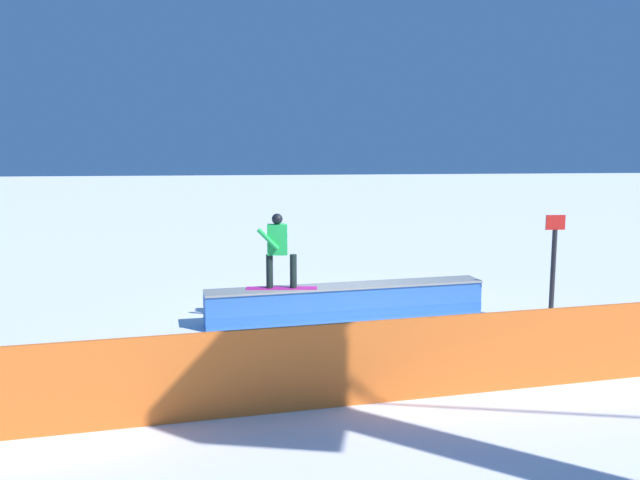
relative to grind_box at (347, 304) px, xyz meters
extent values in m
plane|color=white|center=(0.00, 0.00, -0.33)|extent=(120.00, 120.00, 0.00)
cube|color=blue|center=(0.00, 0.00, 0.01)|extent=(5.93, 1.38, 0.70)
cube|color=blue|center=(0.00, 0.00, -0.16)|extent=(5.94, 1.39, 0.17)
cube|color=gray|center=(0.00, 0.00, 0.38)|extent=(5.94, 1.44, 0.04)
cube|color=#BF1D8A|center=(1.37, 0.19, 0.41)|extent=(1.46, 0.39, 0.01)
cylinder|color=black|center=(1.61, 0.17, 0.76)|extent=(0.15, 0.15, 0.69)
cylinder|color=black|center=(1.13, 0.21, 0.76)|extent=(0.15, 0.15, 0.69)
cube|color=green|center=(1.45, 0.18, 1.41)|extent=(0.42, 0.28, 0.62)
sphere|color=black|center=(1.45, 0.18, 1.83)|extent=(0.22, 0.22, 0.22)
cylinder|color=green|center=(1.64, 0.33, 1.44)|extent=(0.45, 0.13, 0.46)
cylinder|color=green|center=(1.33, 0.02, 1.44)|extent=(0.15, 0.10, 0.56)
cube|color=orange|center=(0.00, 4.48, 0.27)|extent=(13.34, 1.88, 1.21)
cylinder|color=#262628|center=(-4.15, 0.72, 0.63)|extent=(0.10, 0.10, 1.93)
cube|color=red|center=(-4.15, 0.72, 1.75)|extent=(0.40, 0.04, 0.30)
camera|label=1|loc=(2.08, 13.48, 3.38)|focal=37.45mm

